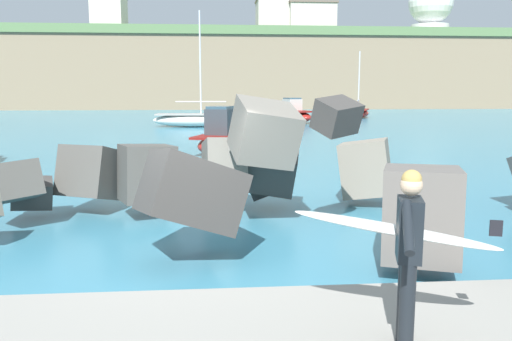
{
  "coord_description": "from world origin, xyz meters",
  "views": [
    {
      "loc": [
        0.43,
        -8.09,
        2.75
      ],
      "look_at": [
        1.14,
        0.5,
        1.4
      ],
      "focal_mm": 36.17,
      "sensor_mm": 36.0,
      "label": 1
    }
  ],
  "objects_px": {
    "station_building_west": "(272,17)",
    "station_building_east": "(310,19)",
    "station_building_central": "(109,13)",
    "boat_mid_left": "(294,114)",
    "boat_far_left": "(195,119)",
    "boat_mid_centre": "(358,113)",
    "surfer_with_board": "(404,242)",
    "radar_dome": "(431,7)",
    "boat_near_left": "(223,138)"
  },
  "relations": [
    {
      "from": "station_building_west",
      "to": "station_building_east",
      "type": "height_order",
      "value": "station_building_west"
    },
    {
      "from": "station_building_central",
      "to": "station_building_west",
      "type": "bearing_deg",
      "value": 2.57
    },
    {
      "from": "boat_mid_left",
      "to": "boat_far_left",
      "type": "distance_m",
      "value": 9.4
    },
    {
      "from": "station_building_west",
      "to": "boat_mid_centre",
      "type": "bearing_deg",
      "value": -82.03
    },
    {
      "from": "surfer_with_board",
      "to": "boat_mid_centre",
      "type": "bearing_deg",
      "value": 74.66
    },
    {
      "from": "station_building_west",
      "to": "surfer_with_board",
      "type": "bearing_deg",
      "value": -95.57
    },
    {
      "from": "boat_mid_centre",
      "to": "radar_dome",
      "type": "relative_size",
      "value": 0.65
    },
    {
      "from": "boat_mid_centre",
      "to": "station_building_central",
      "type": "relative_size",
      "value": 0.93
    },
    {
      "from": "surfer_with_board",
      "to": "boat_mid_left",
      "type": "xyz_separation_m",
      "value": [
        4.96,
        38.7,
        -0.58
      ]
    },
    {
      "from": "boat_near_left",
      "to": "radar_dome",
      "type": "bearing_deg",
      "value": 60.71
    },
    {
      "from": "boat_far_left",
      "to": "boat_near_left",
      "type": "bearing_deg",
      "value": -83.68
    },
    {
      "from": "boat_mid_left",
      "to": "surfer_with_board",
      "type": "bearing_deg",
      "value": -97.3
    },
    {
      "from": "boat_far_left",
      "to": "radar_dome",
      "type": "relative_size",
      "value": 0.86
    },
    {
      "from": "station_building_central",
      "to": "radar_dome",
      "type": "bearing_deg",
      "value": 5.81
    },
    {
      "from": "boat_mid_centre",
      "to": "radar_dome",
      "type": "bearing_deg",
      "value": 58.97
    },
    {
      "from": "surfer_with_board",
      "to": "station_building_central",
      "type": "relative_size",
      "value": 0.3
    },
    {
      "from": "station_building_central",
      "to": "boat_far_left",
      "type": "bearing_deg",
      "value": -72.13
    },
    {
      "from": "station_building_west",
      "to": "station_building_east",
      "type": "relative_size",
      "value": 0.79
    },
    {
      "from": "station_building_west",
      "to": "station_building_east",
      "type": "bearing_deg",
      "value": -5.93
    },
    {
      "from": "boat_near_left",
      "to": "boat_mid_left",
      "type": "xyz_separation_m",
      "value": [
        6.39,
        20.71,
        0.06
      ]
    },
    {
      "from": "radar_dome",
      "to": "station_building_west",
      "type": "distance_m",
      "value": 28.18
    },
    {
      "from": "boat_near_left",
      "to": "station_building_central",
      "type": "height_order",
      "value": "station_building_central"
    },
    {
      "from": "boat_mid_left",
      "to": "station_building_west",
      "type": "height_order",
      "value": "station_building_west"
    },
    {
      "from": "boat_near_left",
      "to": "station_building_east",
      "type": "relative_size",
      "value": 0.66
    },
    {
      "from": "radar_dome",
      "to": "station_building_west",
      "type": "height_order",
      "value": "radar_dome"
    },
    {
      "from": "boat_near_left",
      "to": "station_building_west",
      "type": "height_order",
      "value": "station_building_west"
    },
    {
      "from": "boat_mid_centre",
      "to": "radar_dome",
      "type": "height_order",
      "value": "radar_dome"
    },
    {
      "from": "surfer_with_board",
      "to": "boat_near_left",
      "type": "height_order",
      "value": "boat_near_left"
    },
    {
      "from": "boat_far_left",
      "to": "station_building_west",
      "type": "relative_size",
      "value": 1.42
    },
    {
      "from": "boat_mid_centre",
      "to": "station_building_east",
      "type": "height_order",
      "value": "station_building_east"
    },
    {
      "from": "surfer_with_board",
      "to": "station_building_central",
      "type": "bearing_deg",
      "value": 102.59
    },
    {
      "from": "boat_near_left",
      "to": "station_building_central",
      "type": "bearing_deg",
      "value": 104.9
    },
    {
      "from": "surfer_with_board",
      "to": "boat_mid_centre",
      "type": "height_order",
      "value": "boat_mid_centre"
    },
    {
      "from": "boat_mid_left",
      "to": "boat_mid_centre",
      "type": "xyz_separation_m",
      "value": [
        7.56,
        6.92,
        -0.2
      ]
    },
    {
      "from": "surfer_with_board",
      "to": "station_building_central",
      "type": "xyz_separation_m",
      "value": [
        -17.53,
        78.46,
        13.06
      ]
    },
    {
      "from": "boat_mid_centre",
      "to": "station_building_west",
      "type": "height_order",
      "value": "station_building_west"
    },
    {
      "from": "boat_far_left",
      "to": "radar_dome",
      "type": "xyz_separation_m",
      "value": [
        38.73,
        49.8,
        16.11
      ]
    },
    {
      "from": "boat_mid_centre",
      "to": "radar_dome",
      "type": "xyz_separation_m",
      "value": [
        23.0,
        38.23,
        16.18
      ]
    },
    {
      "from": "boat_near_left",
      "to": "boat_far_left",
      "type": "xyz_separation_m",
      "value": [
        -1.78,
        16.07,
        -0.07
      ]
    },
    {
      "from": "boat_mid_left",
      "to": "boat_far_left",
      "type": "xyz_separation_m",
      "value": [
        -8.17,
        -4.64,
        -0.13
      ]
    },
    {
      "from": "boat_mid_left",
      "to": "station_building_central",
      "type": "bearing_deg",
      "value": 119.49
    },
    {
      "from": "radar_dome",
      "to": "boat_mid_left",
      "type": "bearing_deg",
      "value": -124.09
    },
    {
      "from": "surfer_with_board",
      "to": "boat_far_left",
      "type": "relative_size",
      "value": 0.25
    },
    {
      "from": "surfer_with_board",
      "to": "radar_dome",
      "type": "xyz_separation_m",
      "value": [
        35.51,
        83.86,
        15.4
      ]
    },
    {
      "from": "station_building_east",
      "to": "boat_near_left",
      "type": "bearing_deg",
      "value": -103.94
    },
    {
      "from": "surfer_with_board",
      "to": "station_building_central",
      "type": "distance_m",
      "value": 81.45
    },
    {
      "from": "boat_mid_centre",
      "to": "boat_near_left",
      "type": "bearing_deg",
      "value": -116.79
    },
    {
      "from": "station_building_west",
      "to": "boat_mid_left",
      "type": "bearing_deg",
      "value": -93.93
    },
    {
      "from": "surfer_with_board",
      "to": "station_building_west",
      "type": "height_order",
      "value": "station_building_west"
    },
    {
      "from": "boat_mid_centre",
      "to": "station_building_central",
      "type": "bearing_deg",
      "value": 132.46
    }
  ]
}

